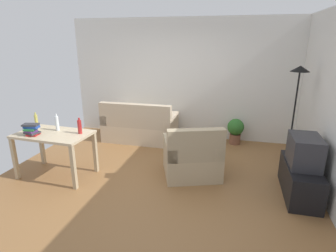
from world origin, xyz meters
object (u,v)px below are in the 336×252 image
tv_stand (300,180)px  bottle_red (80,127)px  torchiere_lamp (297,89)px  armchair (192,158)px  desk (54,139)px  couch (140,128)px  bottle_clear (57,123)px  book_stack (31,130)px  bottle_squat (36,121)px  potted_plant (235,130)px  tv (305,151)px

tv_stand → bottle_red: 3.50m
torchiere_lamp → armchair: size_ratio=1.60×
tv_stand → desk: desk is taller
couch → tv_stand: bearing=152.3°
desk → armchair: (2.23, 0.54, -0.33)m
bottle_clear → book_stack: 0.40m
bottle_squat → bottle_clear: size_ratio=0.95×
potted_plant → book_stack: size_ratio=2.17×
tv → torchiere_lamp: 1.27m
bottle_red → book_stack: (-0.71, -0.25, -0.02)m
desk → bottle_squat: (-0.44, 0.18, 0.23)m
couch → book_stack: size_ratio=6.11×
bottle_clear → tv: bearing=2.8°
tv → book_stack: (-4.15, -0.49, 0.15)m
bottle_red → potted_plant: bearing=41.3°
bottle_squat → tv_stand: bearing=2.0°
bottle_squat → armchair: bearing=7.7°
tv_stand → potted_plant: potted_plant is taller
armchair → bottle_clear: bottle_clear is taller
tv → desk: bearing=94.8°
couch → tv: (3.09, -1.62, 0.39)m
couch → bottle_red: bottle_red is taller
couch → torchiere_lamp: torchiere_lamp is taller
bottle_clear → bottle_red: bottle_clear is taller
couch → tv_stand: (3.09, -1.62, -0.07)m
tv_stand → bottle_clear: bearing=92.8°
couch → desk: 2.13m
potted_plant → book_stack: book_stack is taller
desk → bottle_squat: 0.53m
torchiere_lamp → tv: bearing=-89.8°
desk → potted_plant: bearing=40.8°
couch → tv: 3.51m
armchair → bottle_clear: bearing=-9.4°
tv → bottle_red: size_ratio=2.27×
bottle_clear → tv_stand: bearing=2.8°
couch → armchair: same height
bottle_squat → couch: bearing=55.0°
potted_plant → bottle_red: bearing=-138.7°
couch → tv: size_ratio=2.68×
couch → bottle_clear: (-0.80, -1.81, 0.58)m
potted_plant → bottle_clear: bottle_clear is taller
tv → armchair: size_ratio=0.53×
tv_stand → bottle_red: bearing=94.0°
tv → bottle_red: 3.45m
armchair → bottle_squat: size_ratio=4.12×
tv → torchiere_lamp: (-0.00, 1.05, 0.71)m
tv_stand → book_stack: book_stack is taller
bottle_squat → potted_plant: bearing=31.8°
couch → bottle_red: (-0.35, -1.86, 0.57)m
armchair → book_stack: bearing=-3.7°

